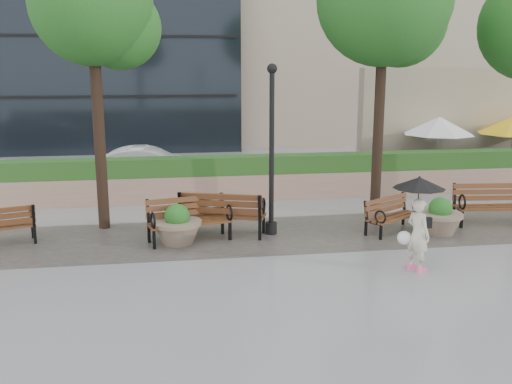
{
  "coord_description": "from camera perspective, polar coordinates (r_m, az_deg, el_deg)",
  "views": [
    {
      "loc": [
        -2.56,
        -10.22,
        4.03
      ],
      "look_at": [
        -0.49,
        2.95,
        1.1
      ],
      "focal_mm": 40.0,
      "sensor_mm": 36.0,
      "label": 1
    }
  ],
  "objects": [
    {
      "name": "cobble_strip",
      "position": [
        14.06,
        1.95,
        -4.25
      ],
      "size": [
        28.0,
        3.2,
        0.01
      ],
      "primitive_type": "cube",
      "color": "#383330",
      "rests_on": "ground"
    },
    {
      "name": "lamppost",
      "position": [
        13.69,
        1.57,
        3.07
      ],
      "size": [
        0.28,
        0.28,
        4.11
      ],
      "color": "black",
      "rests_on": "ground"
    },
    {
      "name": "patio_umb_white",
      "position": [
        21.19,
        17.83,
        6.28
      ],
      "size": [
        2.5,
        2.5,
        2.3
      ],
      "color": "black",
      "rests_on": "ground"
    },
    {
      "name": "cafe_hedge",
      "position": [
        21.71,
        23.43,
        1.88
      ],
      "size": [
        8.0,
        0.5,
        0.9
      ],
      "primitive_type": "cube",
      "color": "#1B4717",
      "rests_on": "ground"
    },
    {
      "name": "pedestrian",
      "position": [
        11.8,
        15.91,
        -2.16
      ],
      "size": [
        1.04,
        1.04,
        1.91
      ],
      "rotation": [
        0.0,
        0.0,
        1.98
      ],
      "color": "beige",
      "rests_on": "ground"
    },
    {
      "name": "ground",
      "position": [
        11.28,
        4.85,
        -8.58
      ],
      "size": [
        100.0,
        100.0,
        0.0
      ],
      "primitive_type": "plane",
      "color": "gray",
      "rests_on": "ground"
    },
    {
      "name": "tree_1",
      "position": [
        16.07,
        13.12,
        17.76
      ],
      "size": [
        3.6,
        3.53,
        7.54
      ],
      "color": "black",
      "rests_on": "ground"
    },
    {
      "name": "planter_left",
      "position": [
        13.36,
        -7.88,
        -3.61
      ],
      "size": [
        1.14,
        1.14,
        0.95
      ],
      "color": "#7F6B56",
      "rests_on": "ground"
    },
    {
      "name": "asphalt_street",
      "position": [
        21.75,
        -2.0,
        1.72
      ],
      "size": [
        40.0,
        7.0,
        0.0
      ],
      "primitive_type": "cube",
      "color": "black",
      "rests_on": "ground"
    },
    {
      "name": "planter_right",
      "position": [
        14.72,
        17.88,
        -2.65
      ],
      "size": [
        1.11,
        1.11,
        0.93
      ],
      "color": "#7F6B56",
      "rests_on": "ground"
    },
    {
      "name": "cafe_wall",
      "position": [
        23.63,
        21.96,
        6.58
      ],
      "size": [
        10.0,
        0.6,
        4.0
      ],
      "primitive_type": "cube",
      "color": "tan",
      "rests_on": "ground"
    },
    {
      "name": "hedge_wall",
      "position": [
        17.74,
        -0.46,
        1.46
      ],
      "size": [
        24.0,
        0.8,
        1.35
      ],
      "color": "tan",
      "rests_on": "ground"
    },
    {
      "name": "bench_3",
      "position": [
        14.59,
        13.49,
        -2.95
      ],
      "size": [
        1.69,
        1.38,
        0.86
      ],
      "rotation": [
        0.0,
        0.0,
        0.55
      ],
      "color": "brown",
      "rests_on": "ground"
    },
    {
      "name": "bench_4",
      "position": [
        16.05,
        22.57,
        -1.97
      ],
      "size": [
        2.03,
        0.99,
        1.05
      ],
      "rotation": [
        0.0,
        0.0,
        -0.11
      ],
      "color": "brown",
      "rests_on": "ground"
    },
    {
      "name": "car_right",
      "position": [
        20.49,
        -10.71,
        2.67
      ],
      "size": [
        4.0,
        1.68,
        1.28
      ],
      "primitive_type": "imported",
      "rotation": [
        0.0,
        0.0,
        1.49
      ],
      "color": "silver",
      "rests_on": "ground"
    },
    {
      "name": "bench_2",
      "position": [
        13.94,
        -3.37,
        -3.03
      ],
      "size": [
        2.18,
        1.42,
        1.1
      ],
      "rotation": [
        0.0,
        0.0,
        2.81
      ],
      "color": "brown",
      "rests_on": "ground"
    },
    {
      "name": "tree_0",
      "position": [
        14.69,
        -15.44,
        16.99
      ],
      "size": [
        3.06,
        2.89,
        6.93
      ],
      "color": "black",
      "rests_on": "ground"
    },
    {
      "name": "bench_1",
      "position": [
        13.51,
        -6.66,
        -3.69
      ],
      "size": [
        2.03,
        1.2,
        1.03
      ],
      "rotation": [
        0.0,
        0.0,
        0.24
      ],
      "color": "brown",
      "rests_on": "ground"
    }
  ]
}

